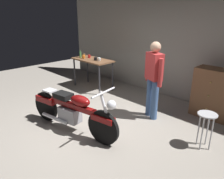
{
  "coord_description": "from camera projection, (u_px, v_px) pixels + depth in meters",
  "views": [
    {
      "loc": [
        3.06,
        -2.36,
        2.22
      ],
      "look_at": [
        -0.05,
        0.7,
        0.65
      ],
      "focal_mm": 34.48,
      "sensor_mm": 36.0,
      "label": 1
    }
  ],
  "objects": [
    {
      "name": "ground_plane",
      "position": [
        89.0,
        128.0,
        4.36
      ],
      "size": [
        12.0,
        12.0,
        0.0
      ],
      "primitive_type": "plane",
      "color": "gray"
    },
    {
      "name": "back_wall",
      "position": [
        170.0,
        39.0,
        5.68
      ],
      "size": [
        8.0,
        0.12,
        3.1
      ],
      "primitive_type": "cube",
      "color": "gray",
      "rests_on": "ground_plane"
    },
    {
      "name": "workbench",
      "position": [
        93.0,
        63.0,
        6.44
      ],
      "size": [
        1.3,
        0.64,
        0.9
      ],
      "color": "brown",
      "rests_on": "ground_plane"
    },
    {
      "name": "motorcycle",
      "position": [
        72.0,
        110.0,
        4.13
      ],
      "size": [
        2.17,
        0.73,
        1.0
      ],
      "rotation": [
        0.0,
        0.0,
        0.17
      ],
      "color": "black",
      "rests_on": "ground_plane"
    },
    {
      "name": "person_standing",
      "position": [
        154.0,
        77.0,
        4.54
      ],
      "size": [
        0.53,
        0.35,
        1.67
      ],
      "rotation": [
        0.0,
        0.0,
        2.74
      ],
      "color": "#3D5A8A",
      "rests_on": "ground_plane"
    },
    {
      "name": "shop_stool",
      "position": [
        206.0,
        121.0,
        3.6
      ],
      "size": [
        0.32,
        0.32,
        0.64
      ],
      "color": "#B2B2B7",
      "rests_on": "ground_plane"
    },
    {
      "name": "wooden_dresser",
      "position": [
        213.0,
        93.0,
        4.7
      ],
      "size": [
        0.8,
        0.47,
        1.1
      ],
      "color": "brown",
      "rests_on": "ground_plane"
    },
    {
      "name": "mug_white_ceramic",
      "position": [
        99.0,
        59.0,
        6.16
      ],
      "size": [
        0.12,
        0.09,
        0.1
      ],
      "color": "white",
      "rests_on": "workbench"
    },
    {
      "name": "mug_brown_stoneware",
      "position": [
        84.0,
        55.0,
        6.76
      ],
      "size": [
        0.11,
        0.08,
        0.09
      ],
      "color": "brown",
      "rests_on": "workbench"
    },
    {
      "name": "mug_black_matte",
      "position": [
        95.0,
        59.0,
        6.25
      ],
      "size": [
        0.12,
        0.09,
        0.09
      ],
      "color": "black",
      "rests_on": "workbench"
    },
    {
      "name": "mug_orange_travel",
      "position": [
        84.0,
        57.0,
        6.49
      ],
      "size": [
        0.12,
        0.08,
        0.11
      ],
      "color": "orange",
      "rests_on": "workbench"
    },
    {
      "name": "mug_red_diner",
      "position": [
        89.0,
        56.0,
        6.58
      ],
      "size": [
        0.11,
        0.08,
        0.1
      ],
      "color": "red",
      "rests_on": "workbench"
    },
    {
      "name": "bottle",
      "position": [
        80.0,
        54.0,
        6.6
      ],
      "size": [
        0.06,
        0.06,
        0.24
      ],
      "color": "#4C8C4C",
      "rests_on": "workbench"
    }
  ]
}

